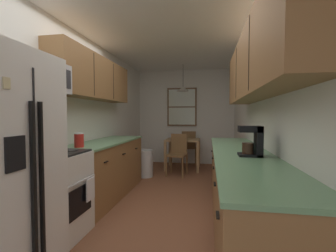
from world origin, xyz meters
name	(u,v)px	position (x,y,z in m)	size (l,w,h in m)	color
ground_plane	(169,195)	(0.00, 1.00, 0.00)	(12.00, 12.00, 0.00)	brown
wall_left	(93,117)	(-1.35, 1.00, 1.27)	(0.10, 9.00, 2.55)	white
wall_right	(257,118)	(1.35, 1.00, 1.27)	(0.10, 9.00, 2.55)	white
wall_back	(186,117)	(0.00, 3.65, 1.27)	(4.40, 0.10, 2.55)	white
ceiling_slab	(169,36)	(0.00, 1.00, 2.59)	(4.40, 9.00, 0.08)	white
stove_range	(51,195)	(-0.99, -0.56, 0.47)	(0.66, 0.65, 1.10)	white
microwave_over_range	(39,77)	(-1.11, -0.56, 1.71)	(0.39, 0.59, 0.32)	silver
counter_left	(106,169)	(-1.00, 0.75, 0.45)	(0.64, 1.97, 0.90)	olive
upper_cabinets_left	(95,78)	(-1.14, 0.70, 1.89)	(0.33, 2.05, 0.65)	olive
counter_right	(241,191)	(1.00, 0.00, 0.45)	(0.64, 3.24, 0.90)	olive
upper_cabinets_right	(257,64)	(1.14, -0.05, 1.86)	(0.33, 2.92, 0.72)	olive
dining_table	(183,145)	(0.01, 2.88, 0.60)	(0.81, 0.72, 0.74)	#A87F51
dining_chair_near	(178,152)	(-0.04, 2.31, 0.50)	(0.45, 0.45, 0.90)	brown
dining_chair_far	(189,146)	(0.10, 3.45, 0.50)	(0.44, 0.44, 0.90)	brown
pendant_light	(183,89)	(0.01, 2.88, 1.96)	(0.31, 0.31, 0.64)	black
back_window	(182,107)	(-0.10, 3.58, 1.55)	(0.80, 0.05, 1.04)	brown
trash_bin	(145,163)	(-0.70, 2.03, 0.29)	(0.33, 0.33, 0.58)	silver
storage_canister	(79,140)	(-1.00, -0.01, 0.99)	(0.12, 0.12, 0.19)	red
dish_towel	(90,189)	(-0.64, -0.39, 0.50)	(0.02, 0.16, 0.24)	white
coffee_maker	(253,140)	(1.07, -0.30, 1.06)	(0.22, 0.18, 0.30)	black
mug_by_coffeemaker	(246,148)	(1.03, -0.07, 0.95)	(0.12, 0.08, 0.09)	#3F7F4C
table_serving_bowl	(183,138)	(0.02, 2.81, 0.77)	(0.20, 0.20, 0.06)	#E0D14C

